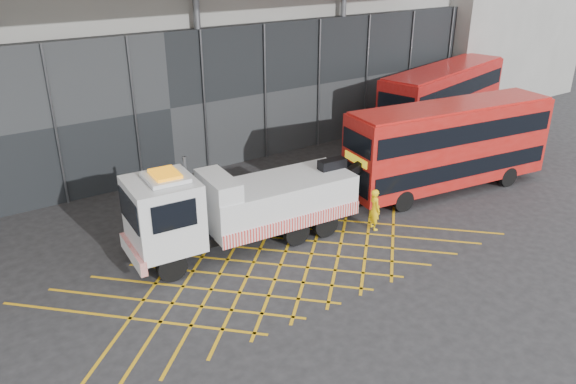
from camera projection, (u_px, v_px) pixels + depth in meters
ground_plane at (247, 277)px, 22.32m from camera, size 120.00×120.00×0.00m
road_markings at (281, 265)px, 23.15m from camera, size 19.96×7.16×0.01m
construction_building at (114, 2)px, 33.56m from camera, size 55.00×23.97×18.00m
recovery_truck at (238, 206)px, 23.88m from camera, size 11.95×3.55×4.15m
bus_towed at (449, 143)px, 29.26m from camera, size 11.80×4.21×4.70m
bus_second at (442, 99)px, 37.17m from camera, size 12.22×5.55×4.86m
worker at (375, 209)px, 25.72m from camera, size 0.64×0.82×1.98m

